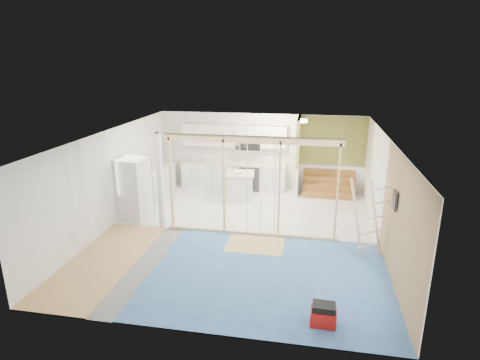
% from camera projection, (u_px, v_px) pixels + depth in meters
% --- Properties ---
extents(room, '(7.01, 8.01, 2.61)m').
position_uv_depth(room, '(239.00, 186.00, 10.05)').
color(room, slate).
rests_on(room, ground).
extents(floor_overlays, '(7.00, 8.00, 0.03)m').
position_uv_depth(floor_overlays, '(243.00, 233.00, 10.47)').
color(floor_overlays, silver).
rests_on(floor_overlays, room).
extents(stud_frame, '(4.66, 0.14, 2.60)m').
position_uv_depth(stud_frame, '(229.00, 174.00, 10.01)').
color(stud_frame, tan).
rests_on(stud_frame, room).
extents(base_cabinets, '(4.45, 2.24, 0.93)m').
position_uv_depth(base_cabinets, '(211.00, 177.00, 13.73)').
color(base_cabinets, silver).
rests_on(base_cabinets, room).
extents(upper_cabinets, '(3.60, 0.41, 0.85)m').
position_uv_depth(upper_cabinets, '(236.00, 137.00, 13.63)').
color(upper_cabinets, silver).
rests_on(upper_cabinets, room).
extents(green_partition, '(2.25, 1.51, 2.60)m').
position_uv_depth(green_partition, '(320.00, 167.00, 13.24)').
color(green_partition, olive).
rests_on(green_partition, room).
extents(pot_rack, '(0.52, 0.52, 0.72)m').
position_uv_depth(pot_rack, '(241.00, 143.00, 11.68)').
color(pot_rack, black).
rests_on(pot_rack, room).
extents(sheathing_panel, '(0.02, 4.00, 2.60)m').
position_uv_depth(sheathing_panel, '(401.00, 228.00, 7.57)').
color(sheathing_panel, '#9D7455').
rests_on(sheathing_panel, room).
extents(electrical_panel, '(0.04, 0.30, 0.40)m').
position_uv_depth(electrical_panel, '(395.00, 200.00, 8.04)').
color(electrical_panel, '#37363B').
rests_on(electrical_panel, room).
extents(ceiling_light, '(0.32, 0.32, 0.08)m').
position_uv_depth(ceiling_light, '(302.00, 121.00, 12.27)').
color(ceiling_light, '#FFEABF').
rests_on(ceiling_light, room).
extents(fridge, '(0.87, 0.84, 1.77)m').
position_uv_depth(fridge, '(134.00, 190.00, 11.13)').
color(fridge, silver).
rests_on(fridge, room).
extents(island, '(1.01, 1.01, 0.87)m').
position_uv_depth(island, '(240.00, 186.00, 12.92)').
color(island, silver).
rests_on(island, room).
extents(bowl, '(0.37, 0.37, 0.07)m').
position_uv_depth(bowl, '(239.00, 172.00, 12.70)').
color(bowl, silver).
rests_on(bowl, island).
extents(soap_bottle_a, '(0.17, 0.17, 0.33)m').
position_uv_depth(soap_bottle_a, '(192.00, 157.00, 13.89)').
color(soap_bottle_a, '#A4A9B7').
rests_on(soap_bottle_a, base_cabinets).
extents(soap_bottle_b, '(0.12, 0.12, 0.20)m').
position_uv_depth(soap_bottle_b, '(242.00, 161.00, 13.60)').
color(soap_bottle_b, silver).
rests_on(soap_bottle_b, base_cabinets).
extents(toolbox, '(0.44, 0.34, 0.41)m').
position_uv_depth(toolbox, '(323.00, 315.00, 6.81)').
color(toolbox, maroon).
rests_on(toolbox, room).
extents(ladder, '(1.00, 0.15, 1.87)m').
position_uv_depth(ladder, '(368.00, 218.00, 8.96)').
color(ladder, '#D4AB82').
rests_on(ladder, room).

